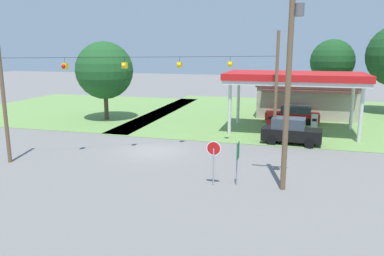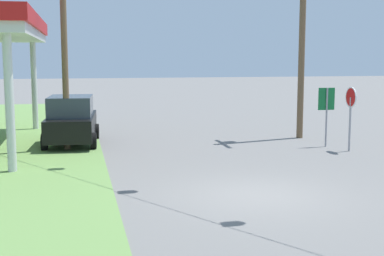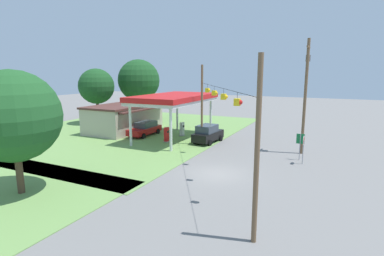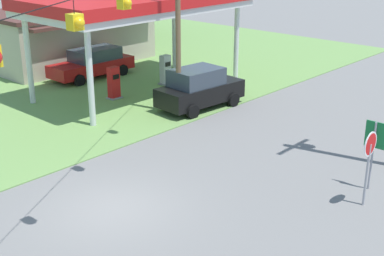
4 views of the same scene
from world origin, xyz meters
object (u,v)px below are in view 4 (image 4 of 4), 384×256
(route_sign, at_px, (374,142))
(car_at_pumps_rear, at_px, (93,63))
(car_at_pumps_front, at_px, (199,88))
(stop_sign_roadside, at_px, (369,153))
(fuel_pump_near, at_px, (114,84))
(gas_station_canopy, at_px, (138,3))
(gas_station_store, at_px, (68,36))
(fuel_pump_far, at_px, (165,71))

(route_sign, bearing_deg, car_at_pumps_rear, 81.62)
(car_at_pumps_front, distance_m, stop_sign_roadside, 11.25)
(fuel_pump_near, distance_m, route_sign, 14.48)
(gas_station_canopy, relative_size, fuel_pump_near, 6.87)
(gas_station_store, bearing_deg, route_sign, -100.13)
(fuel_pump_near, relative_size, car_at_pumps_rear, 0.33)
(fuel_pump_near, distance_m, car_at_pumps_front, 4.67)
(gas_station_canopy, xyz_separation_m, fuel_pump_far, (1.88, -0.00, -3.94))
(car_at_pumps_rear, bearing_deg, route_sign, 81.68)
(fuel_pump_far, bearing_deg, fuel_pump_near, 180.00)
(fuel_pump_far, distance_m, car_at_pumps_rear, 4.67)
(gas_station_store, xyz_separation_m, fuel_pump_far, (0.47, -8.55, -0.99))
(fuel_pump_far, xyz_separation_m, car_at_pumps_front, (-1.93, -4.29, 0.21))
(route_sign, bearing_deg, fuel_pump_near, 86.82)
(fuel_pump_near, xyz_separation_m, stop_sign_roadside, (-2.03, -14.82, 1.00))
(fuel_pump_far, distance_m, stop_sign_roadside, 15.95)
(route_sign, bearing_deg, stop_sign_roadside, -162.16)
(fuel_pump_far, relative_size, car_at_pumps_rear, 0.33)
(gas_station_canopy, xyz_separation_m, stop_sign_roadside, (-3.92, -14.82, -2.94))
(car_at_pumps_front, xyz_separation_m, route_sign, (-2.64, -10.13, 0.68))
(car_at_pumps_front, bearing_deg, gas_station_canopy, 93.80)
(car_at_pumps_rear, bearing_deg, car_at_pumps_front, 89.24)
(fuel_pump_near, height_order, car_at_pumps_rear, car_at_pumps_rear)
(car_at_pumps_front, bearing_deg, car_at_pumps_rear, 93.62)
(car_at_pumps_rear, distance_m, stop_sign_roadside, 19.56)
(car_at_pumps_front, distance_m, car_at_pumps_rear, 8.60)
(car_at_pumps_front, bearing_deg, fuel_pump_near, 117.59)
(gas_station_canopy, height_order, stop_sign_roadside, gas_station_canopy)
(stop_sign_roadside, bearing_deg, fuel_pump_far, -111.37)
(gas_station_canopy, distance_m, route_sign, 14.99)
(fuel_pump_near, bearing_deg, route_sign, -93.18)
(stop_sign_roadside, bearing_deg, route_sign, -162.16)
(car_at_pumps_front, xyz_separation_m, car_at_pumps_rear, (0.12, 8.60, -0.12))
(route_sign, bearing_deg, fuel_pump_far, 72.43)
(car_at_pumps_front, relative_size, car_at_pumps_rear, 0.90)
(fuel_pump_far, bearing_deg, car_at_pumps_rear, 112.81)
(gas_station_canopy, relative_size, stop_sign_roadside, 4.70)
(gas_station_canopy, distance_m, gas_station_store, 9.15)
(fuel_pump_near, relative_size, fuel_pump_far, 1.00)
(car_at_pumps_front, bearing_deg, gas_station_store, 87.92)
(car_at_pumps_rear, height_order, route_sign, route_sign)
(car_at_pumps_rear, xyz_separation_m, route_sign, (-2.76, -18.73, 0.80))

